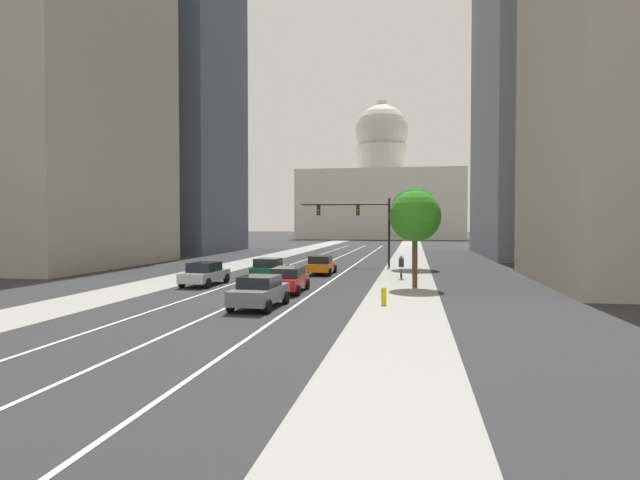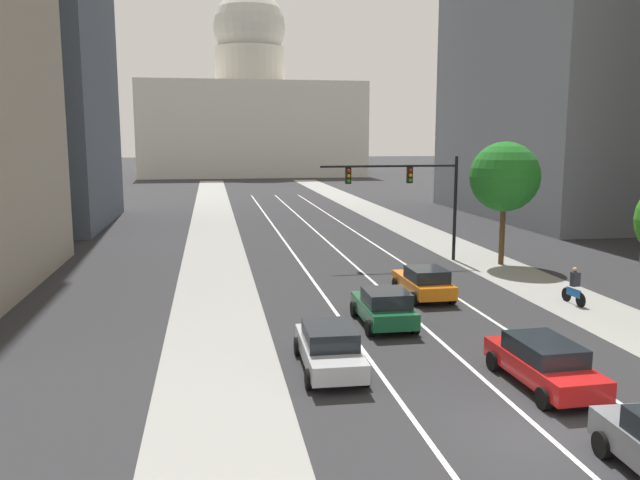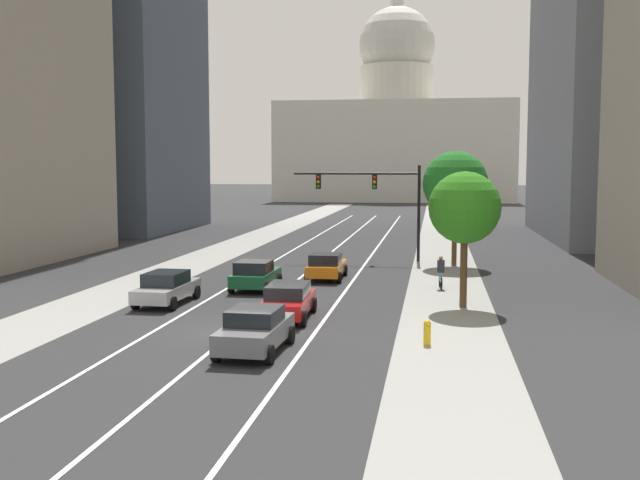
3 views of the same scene
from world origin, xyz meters
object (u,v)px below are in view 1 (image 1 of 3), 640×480
at_px(capitol_building, 381,193).
at_px(car_orange, 321,265).
at_px(car_silver, 205,273).
at_px(cyclist, 401,267).
at_px(street_tree_near_right, 415,217).
at_px(traffic_signal_mast, 360,218).
at_px(car_green, 269,268).
at_px(car_red, 288,279).
at_px(fire_hydrant, 384,296).
at_px(street_tree_far_right, 414,210).
at_px(car_gray, 260,291).

xyz_separation_m(capitol_building, car_orange, (1.54, -103.36, -11.45)).
bearing_deg(car_silver, car_orange, -34.03).
relative_size(car_orange, cyclist, 2.54).
relative_size(car_silver, street_tree_near_right, 0.76).
distance_m(traffic_signal_mast, cyclist, 12.48).
bearing_deg(car_green, car_red, -155.78).
bearing_deg(car_orange, car_red, 179.42).
bearing_deg(fire_hydrant, car_green, 129.05).
relative_size(street_tree_far_right, street_tree_near_right, 1.20).
relative_size(capitol_building, car_red, 9.38).
relative_size(car_green, traffic_signal_mast, 0.49).
xyz_separation_m(capitol_building, street_tree_near_right, (8.83, -110.82, -7.75)).
bearing_deg(cyclist, traffic_signal_mast, 15.76).
distance_m(capitol_building, street_tree_near_right, 111.44).
bearing_deg(car_silver, street_tree_near_right, -83.47).
distance_m(capitol_building, street_tree_far_right, 96.97).
height_order(car_green, traffic_signal_mast, traffic_signal_mast).
bearing_deg(car_gray, street_tree_far_right, -14.45).
xyz_separation_m(car_gray, traffic_signal_mast, (2.18, 25.79, 3.81)).
distance_m(car_gray, car_silver, 10.34).
distance_m(car_red, car_silver, 6.64).
xyz_separation_m(fire_hydrant, street_tree_far_right, (1.45, 22.10, 4.76)).
bearing_deg(street_tree_far_right, capitol_building, 95.20).
distance_m(car_silver, street_tree_near_right, 14.01).
distance_m(car_gray, traffic_signal_mast, 26.16).
bearing_deg(street_tree_near_right, capitol_building, 94.56).
xyz_separation_m(car_green, street_tree_near_right, (10.38, -3.32, 3.68)).
bearing_deg(traffic_signal_mast, street_tree_far_right, -19.28).
relative_size(car_gray, traffic_signal_mast, 0.51).
distance_m(car_red, car_orange, 11.17).
xyz_separation_m(car_gray, cyclist, (6.33, 14.63, 0.06)).
height_order(car_green, street_tree_far_right, street_tree_far_right).
xyz_separation_m(car_orange, street_tree_far_right, (7.22, 7.04, 4.46)).
bearing_deg(fire_hydrant, street_tree_near_right, 78.73).
height_order(car_gray, car_orange, car_gray).
bearing_deg(car_silver, cyclist, -61.79).
bearing_deg(cyclist, car_gray, 151.99).
height_order(capitol_building, car_silver, capitol_building).
xyz_separation_m(car_gray, fire_hydrant, (5.78, 1.92, -0.32)).
bearing_deg(fire_hydrant, car_gray, -161.62).
relative_size(car_gray, street_tree_near_right, 0.71).
xyz_separation_m(traffic_signal_mast, street_tree_far_right, (5.05, -1.77, 0.63)).
height_order(car_gray, street_tree_near_right, street_tree_near_right).
bearing_deg(car_red, capitol_building, -0.83).
distance_m(traffic_signal_mast, street_tree_near_right, 17.05).
bearing_deg(fire_hydrant, car_red, 146.01).
distance_m(cyclist, street_tree_near_right, 6.33).
relative_size(car_red, car_orange, 1.05).
height_order(car_green, fire_hydrant, car_green).
xyz_separation_m(car_gray, street_tree_near_right, (7.29, 9.52, 3.68)).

